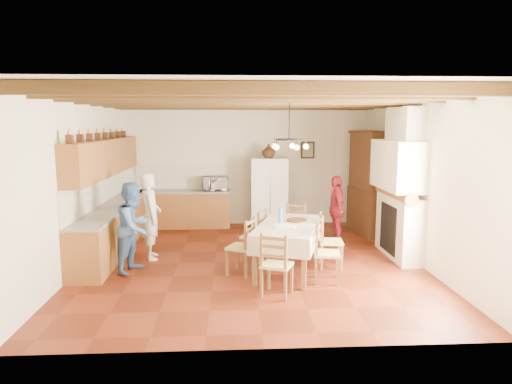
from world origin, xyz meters
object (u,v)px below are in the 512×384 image
dining_table (288,229)px  person_woman_red (336,210)px  chair_right_far (331,241)px  chair_end_far (293,229)px  chair_end_near (277,264)px  microwave (215,183)px  person_woman_blue (134,227)px  person_man (151,216)px  chair_right_near (327,252)px  hutch (369,183)px  chair_left_far (254,235)px  chair_left_near (241,246)px  refrigerator (269,193)px

dining_table → person_woman_red: person_woman_red is taller
chair_right_far → chair_end_far: same height
chair_end_near → microwave: (-1.05, 4.59, 0.59)m
microwave → chair_right_far: bearing=-66.3°
person_woman_blue → person_woman_red: (3.85, 1.64, -0.05)m
person_man → chair_right_far: bearing=-114.1°
chair_right_near → person_woman_red: bearing=-6.0°
hutch → dining_table: bearing=-137.8°
chair_left_far → chair_right_near: bearing=69.1°
dining_table → chair_right_far: 0.83m
hutch → microwave: 3.63m
dining_table → chair_right_far: (0.78, 0.17, -0.25)m
dining_table → chair_right_far: chair_right_far is taller
hutch → chair_left_near: hutch is taller
refrigerator → chair_right_near: refrigerator is taller
hutch → chair_end_far: hutch is taller
chair_left_near → person_man: 1.95m
chair_end_near → chair_end_far: (0.55, 2.20, 0.00)m
refrigerator → chair_left_far: refrigerator is taller
refrigerator → person_man: bearing=-133.0°
chair_right_far → chair_end_near: same height
hutch → microwave: (-3.50, 0.95, -0.10)m
dining_table → chair_left_near: bearing=-172.4°
chair_right_far → person_man: bearing=83.3°
chair_end_far → microwave: 2.93m
hutch → chair_end_near: hutch is taller
chair_right_far → chair_left_far: bearing=77.1°
chair_right_far → person_man: person_man is taller
refrigerator → chair_end_near: size_ratio=1.77×
chair_right_far → hutch: bearing=-24.6°
person_woman_blue → chair_left_far: bearing=-57.9°
person_man → person_woman_blue: bearing=156.1°
chair_left_near → chair_right_far: 1.61m
chair_end_near → person_man: (-2.16, 1.97, 0.33)m
dining_table → chair_left_far: chair_left_far is taller
chair_end_far → person_man: person_man is taller
chair_right_near → person_man: person_man is taller
hutch → chair_right_far: hutch is taller
person_woman_red → microwave: size_ratio=2.41×
chair_right_far → chair_end_near: size_ratio=1.00×
person_woman_blue → person_man: bearing=7.4°
hutch → chair_left_far: 3.39m
chair_left_far → person_woman_red: 2.15m
person_woman_red → chair_left_near: bearing=-48.4°
chair_end_near → person_woman_red: bearing=-95.3°
person_man → chair_end_near: bearing=-144.3°
person_man → dining_table: bearing=-121.4°
chair_left_far → dining_table: bearing=67.8°
hutch → chair_right_near: hutch is taller
chair_left_far → microwave: bearing=-139.0°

